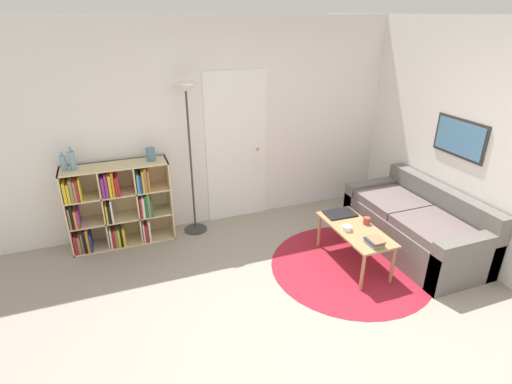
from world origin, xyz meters
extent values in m
plane|color=gray|center=(0.00, 0.00, 0.00)|extent=(14.00, 14.00, 0.00)
cube|color=silver|center=(0.00, 2.52, 1.30)|extent=(7.58, 0.05, 2.60)
cube|color=white|center=(0.15, 2.48, 0.99)|extent=(0.82, 0.02, 1.98)
sphere|color=tan|center=(0.44, 2.46, 0.95)|extent=(0.04, 0.04, 0.04)
cube|color=silver|center=(2.32, 1.25, 1.30)|extent=(0.05, 5.49, 2.60)
cube|color=#332D28|center=(2.28, 0.93, 1.34)|extent=(0.02, 0.70, 0.43)
cube|color=teal|center=(2.27, 0.93, 1.34)|extent=(0.01, 0.64, 0.37)
cylinder|color=maroon|center=(0.95, 0.85, 0.00)|extent=(1.79, 1.79, 0.01)
cube|color=beige|center=(-1.97, 2.30, 0.51)|extent=(0.02, 0.34, 1.02)
cube|color=beige|center=(-0.79, 2.30, 0.51)|extent=(0.02, 0.34, 1.02)
cube|color=beige|center=(-1.38, 2.30, 1.01)|extent=(1.20, 0.34, 0.02)
cube|color=beige|center=(-1.38, 2.30, 0.01)|extent=(1.20, 0.34, 0.02)
cube|color=beige|center=(-1.38, 2.46, 0.51)|extent=(1.20, 0.02, 1.02)
cube|color=beige|center=(-1.58, 2.30, 0.51)|extent=(0.02, 0.32, 0.98)
cube|color=beige|center=(-1.19, 2.30, 0.51)|extent=(0.02, 0.32, 0.98)
cube|color=beige|center=(-1.38, 2.30, 0.35)|extent=(1.16, 0.32, 0.02)
cube|color=beige|center=(-1.38, 2.30, 0.67)|extent=(1.16, 0.32, 0.02)
cube|color=#B21E23|center=(-1.94, 2.26, 0.14)|extent=(0.03, 0.24, 0.24)
cube|color=olive|center=(-1.90, 2.24, 0.13)|extent=(0.03, 0.21, 0.22)
cube|color=olive|center=(-1.87, 2.26, 0.15)|extent=(0.02, 0.25, 0.26)
cube|color=black|center=(-1.84, 2.26, 0.16)|extent=(0.03, 0.26, 0.29)
cube|color=orange|center=(-1.81, 2.27, 0.16)|extent=(0.03, 0.26, 0.29)
cube|color=navy|center=(-1.78, 2.27, 0.13)|extent=(0.02, 0.27, 0.23)
cube|color=silver|center=(-1.55, 2.27, 0.14)|extent=(0.02, 0.27, 0.25)
cube|color=#B21E23|center=(-1.52, 2.26, 0.13)|extent=(0.03, 0.24, 0.23)
cube|color=olive|center=(-1.49, 2.26, 0.13)|extent=(0.02, 0.26, 0.23)
cube|color=gold|center=(-1.46, 2.24, 0.13)|extent=(0.03, 0.20, 0.23)
cube|color=black|center=(-1.43, 2.26, 0.16)|extent=(0.02, 0.24, 0.29)
cube|color=gold|center=(-1.40, 2.27, 0.14)|extent=(0.03, 0.26, 0.24)
cube|color=silver|center=(-1.16, 2.24, 0.14)|extent=(0.02, 0.20, 0.24)
cube|color=#B21E23|center=(-1.13, 2.25, 0.13)|extent=(0.03, 0.23, 0.23)
cube|color=silver|center=(-1.09, 2.23, 0.15)|extent=(0.03, 0.20, 0.27)
cube|color=olive|center=(-1.95, 2.24, 0.48)|extent=(0.02, 0.20, 0.26)
cube|color=black|center=(-1.92, 2.25, 0.50)|extent=(0.02, 0.23, 0.29)
cube|color=orange|center=(-1.89, 2.25, 0.46)|extent=(0.03, 0.23, 0.22)
cube|color=#7F287A|center=(-1.86, 2.25, 0.47)|extent=(0.03, 0.23, 0.22)
cube|color=gold|center=(-1.55, 2.27, 0.47)|extent=(0.02, 0.27, 0.23)
cube|color=black|center=(-1.52, 2.25, 0.47)|extent=(0.03, 0.23, 0.22)
cube|color=silver|center=(-1.49, 2.23, 0.49)|extent=(0.02, 0.19, 0.28)
cube|color=#B21E23|center=(-1.16, 2.26, 0.48)|extent=(0.02, 0.25, 0.25)
cube|color=silver|center=(-1.13, 2.27, 0.48)|extent=(0.03, 0.27, 0.26)
cube|color=#196B38|center=(-1.10, 2.26, 0.49)|extent=(0.03, 0.25, 0.28)
cube|color=olive|center=(-1.06, 2.26, 0.50)|extent=(0.03, 0.24, 0.29)
cube|color=#196B38|center=(-1.04, 2.23, 0.46)|extent=(0.02, 0.19, 0.22)
cube|color=gold|center=(-1.94, 2.27, 0.80)|extent=(0.03, 0.27, 0.24)
cube|color=gold|center=(-1.90, 2.24, 0.79)|extent=(0.03, 0.21, 0.22)
cube|color=olive|center=(-1.87, 2.26, 0.81)|extent=(0.03, 0.25, 0.26)
cube|color=olive|center=(-1.83, 2.23, 0.80)|extent=(0.03, 0.19, 0.24)
cube|color=#B21E23|center=(-1.81, 2.23, 0.81)|extent=(0.02, 0.19, 0.26)
cube|color=gold|center=(-1.78, 2.23, 0.81)|extent=(0.02, 0.20, 0.26)
cube|color=#7F287A|center=(-1.54, 2.26, 0.80)|extent=(0.03, 0.24, 0.24)
cube|color=#7F287A|center=(-1.50, 2.23, 0.82)|extent=(0.03, 0.19, 0.27)
cube|color=gold|center=(-1.46, 2.25, 0.81)|extent=(0.03, 0.23, 0.26)
cube|color=orange|center=(-1.43, 2.26, 0.83)|extent=(0.02, 0.24, 0.29)
cube|color=#B21E23|center=(-1.40, 2.26, 0.80)|extent=(0.02, 0.25, 0.23)
cube|color=#B21E23|center=(-1.38, 2.23, 0.80)|extent=(0.02, 0.19, 0.24)
cube|color=teal|center=(-1.16, 2.26, 0.80)|extent=(0.03, 0.26, 0.23)
cube|color=navy|center=(-1.12, 2.25, 0.79)|extent=(0.02, 0.22, 0.22)
cube|color=gold|center=(-1.10, 2.26, 0.81)|extent=(0.02, 0.25, 0.26)
cube|color=olive|center=(-1.07, 2.23, 0.83)|extent=(0.03, 0.19, 0.29)
cube|color=orange|center=(-1.04, 2.27, 0.81)|extent=(0.02, 0.27, 0.26)
cylinder|color=#333333|center=(-0.50, 2.28, 0.01)|extent=(0.30, 0.30, 0.01)
cylinder|color=#333333|center=(-0.50, 2.28, 0.95)|extent=(0.02, 0.02, 1.79)
cone|color=white|center=(-0.50, 2.28, 1.84)|extent=(0.28, 0.28, 0.10)
cube|color=#66605B|center=(1.85, 0.93, 0.22)|extent=(0.85, 1.72, 0.44)
cube|color=#66605B|center=(2.19, 0.93, 0.38)|extent=(0.16, 1.72, 0.76)
cube|color=#66605B|center=(1.85, 0.14, 0.29)|extent=(0.85, 0.16, 0.58)
cube|color=#66605B|center=(1.85, 1.71, 0.29)|extent=(0.85, 0.16, 0.58)
cube|color=#6D5D5F|center=(1.77, 0.57, 0.49)|extent=(0.65, 0.68, 0.10)
cube|color=#6D5D5F|center=(1.77, 1.28, 0.49)|extent=(0.65, 0.68, 0.10)
cube|color=#AD7F51|center=(1.00, 0.90, 0.44)|extent=(0.45, 0.98, 0.02)
cylinder|color=#AD7F51|center=(0.82, 0.45, 0.22)|extent=(0.04, 0.04, 0.43)
cylinder|color=#AD7F51|center=(0.82, 1.35, 0.22)|extent=(0.04, 0.04, 0.43)
cylinder|color=#AD7F51|center=(1.19, 0.45, 0.22)|extent=(0.04, 0.04, 0.43)
cylinder|color=#AD7F51|center=(1.19, 1.35, 0.22)|extent=(0.04, 0.04, 0.43)
cube|color=black|center=(1.02, 1.24, 0.47)|extent=(0.36, 0.25, 0.02)
cylinder|color=silver|center=(0.89, 0.89, 0.48)|extent=(0.10, 0.10, 0.05)
cube|color=teal|center=(0.98, 0.53, 0.46)|extent=(0.13, 0.18, 0.01)
cube|color=olive|center=(0.98, 0.54, 0.48)|extent=(0.13, 0.18, 0.03)
cube|color=navy|center=(0.98, 0.55, 0.50)|extent=(0.13, 0.18, 0.02)
cube|color=olive|center=(0.99, 0.53, 0.52)|extent=(0.13, 0.18, 0.02)
cylinder|color=#A33D33|center=(1.17, 0.93, 0.50)|extent=(0.08, 0.08, 0.08)
cylinder|color=#6B93A3|center=(-1.90, 2.32, 1.10)|extent=(0.06, 0.06, 0.17)
cylinder|color=#6B93A3|center=(-1.90, 2.32, 1.21)|extent=(0.02, 0.02, 0.04)
cylinder|color=#6B93A3|center=(-1.81, 2.30, 1.12)|extent=(0.07, 0.07, 0.21)
cylinder|color=#6B93A3|center=(-1.81, 2.30, 1.26)|extent=(0.03, 0.03, 0.05)
cylinder|color=slate|center=(-0.96, 2.30, 1.10)|extent=(0.11, 0.11, 0.16)
camera|label=1|loc=(-1.37, -2.30, 2.62)|focal=28.00mm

